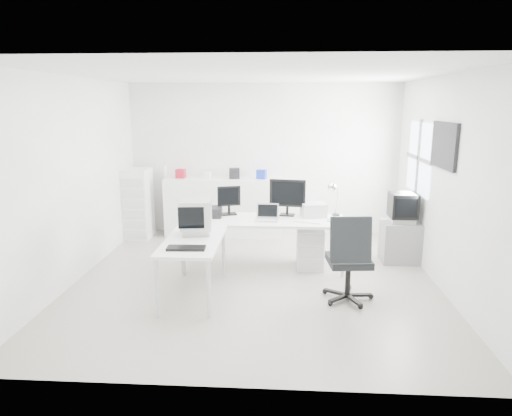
# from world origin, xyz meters

# --- Properties ---
(floor) EXTENTS (5.00, 5.00, 0.01)m
(floor) POSITION_xyz_m (0.00, 0.00, 0.00)
(floor) COLOR beige
(floor) RESTS_ON ground
(ceiling) EXTENTS (5.00, 5.00, 0.01)m
(ceiling) POSITION_xyz_m (0.00, 0.00, 2.80)
(ceiling) COLOR white
(ceiling) RESTS_ON back_wall
(back_wall) EXTENTS (5.00, 0.02, 2.80)m
(back_wall) POSITION_xyz_m (0.00, 2.50, 1.40)
(back_wall) COLOR white
(back_wall) RESTS_ON floor
(left_wall) EXTENTS (0.02, 5.00, 2.80)m
(left_wall) POSITION_xyz_m (-2.50, 0.00, 1.40)
(left_wall) COLOR white
(left_wall) RESTS_ON floor
(right_wall) EXTENTS (0.02, 5.00, 2.80)m
(right_wall) POSITION_xyz_m (2.50, 0.00, 1.40)
(right_wall) COLOR white
(right_wall) RESTS_ON floor
(window) EXTENTS (0.02, 1.20, 1.10)m
(window) POSITION_xyz_m (2.48, 1.20, 1.60)
(window) COLOR white
(window) RESTS_ON right_wall
(wall_picture) EXTENTS (0.04, 0.90, 0.60)m
(wall_picture) POSITION_xyz_m (2.47, 0.10, 1.90)
(wall_picture) COLOR black
(wall_picture) RESTS_ON right_wall
(main_desk) EXTENTS (2.40, 0.80, 0.75)m
(main_desk) POSITION_xyz_m (0.09, 0.56, 0.38)
(main_desk) COLOR white
(main_desk) RESTS_ON floor
(side_desk) EXTENTS (0.70, 1.40, 0.75)m
(side_desk) POSITION_xyz_m (-0.76, -0.54, 0.38)
(side_desk) COLOR white
(side_desk) RESTS_ON floor
(drawer_pedestal) EXTENTS (0.40, 0.50, 0.60)m
(drawer_pedestal) POSITION_xyz_m (0.79, 0.61, 0.30)
(drawer_pedestal) COLOR white
(drawer_pedestal) RESTS_ON floor
(inkjet_printer) EXTENTS (0.43, 0.34, 0.14)m
(inkjet_printer) POSITION_xyz_m (-0.76, 0.66, 0.82)
(inkjet_printer) COLOR black
(inkjet_printer) RESTS_ON main_desk
(lcd_monitor_small) EXTENTS (0.40, 0.30, 0.45)m
(lcd_monitor_small) POSITION_xyz_m (-0.46, 0.81, 0.97)
(lcd_monitor_small) COLOR black
(lcd_monitor_small) RESTS_ON main_desk
(lcd_monitor_large) EXTENTS (0.58, 0.30, 0.57)m
(lcd_monitor_large) POSITION_xyz_m (0.44, 0.81, 1.04)
(lcd_monitor_large) COLOR black
(lcd_monitor_large) RESTS_ON main_desk
(laptop) EXTENTS (0.39, 0.40, 0.25)m
(laptop) POSITION_xyz_m (0.14, 0.46, 0.87)
(laptop) COLOR #B7B7BA
(laptop) RESTS_ON main_desk
(white_keyboard) EXTENTS (0.40, 0.23, 0.02)m
(white_keyboard) POSITION_xyz_m (0.74, 0.41, 0.76)
(white_keyboard) COLOR white
(white_keyboard) RESTS_ON main_desk
(white_mouse) EXTENTS (0.06, 0.06, 0.06)m
(white_mouse) POSITION_xyz_m (1.04, 0.46, 0.78)
(white_mouse) COLOR white
(white_mouse) RESTS_ON main_desk
(laser_printer) EXTENTS (0.41, 0.37, 0.20)m
(laser_printer) POSITION_xyz_m (0.84, 0.78, 0.85)
(laser_printer) COLOR silver
(laser_printer) RESTS_ON main_desk
(desk_lamp) EXTENTS (0.19, 0.19, 0.49)m
(desk_lamp) POSITION_xyz_m (1.19, 0.86, 0.99)
(desk_lamp) COLOR silver
(desk_lamp) RESTS_ON main_desk
(crt_monitor) EXTENTS (0.43, 0.43, 0.45)m
(crt_monitor) POSITION_xyz_m (-0.76, -0.29, 0.97)
(crt_monitor) COLOR #B7B7BA
(crt_monitor) RESTS_ON side_desk
(black_keyboard) EXTENTS (0.46, 0.20, 0.03)m
(black_keyboard) POSITION_xyz_m (-0.76, -0.94, 0.77)
(black_keyboard) COLOR black
(black_keyboard) RESTS_ON side_desk
(office_chair) EXTENTS (0.72, 0.72, 1.15)m
(office_chair) POSITION_xyz_m (1.21, -0.57, 0.57)
(office_chair) COLOR #232628
(office_chair) RESTS_ON floor
(tv_cabinet) EXTENTS (0.58, 0.48, 0.64)m
(tv_cabinet) POSITION_xyz_m (2.22, 0.94, 0.32)
(tv_cabinet) COLOR gray
(tv_cabinet) RESTS_ON floor
(crt_tv) EXTENTS (0.50, 0.48, 0.45)m
(crt_tv) POSITION_xyz_m (2.22, 0.94, 0.86)
(crt_tv) COLOR black
(crt_tv) RESTS_ON tv_cabinet
(sideboard) EXTENTS (2.17, 0.54, 1.08)m
(sideboard) POSITION_xyz_m (-0.73, 2.24, 0.54)
(sideboard) COLOR white
(sideboard) RESTS_ON floor
(clutter_box_a) EXTENTS (0.18, 0.16, 0.16)m
(clutter_box_a) POSITION_xyz_m (-1.53, 2.24, 1.16)
(clutter_box_a) COLOR maroon
(clutter_box_a) RESTS_ON sideboard
(clutter_box_b) EXTENTS (0.14, 0.13, 0.12)m
(clutter_box_b) POSITION_xyz_m (-1.03, 2.24, 1.14)
(clutter_box_b) COLOR white
(clutter_box_b) RESTS_ON sideboard
(clutter_box_c) EXTENTS (0.21, 0.20, 0.19)m
(clutter_box_c) POSITION_xyz_m (-0.53, 2.24, 1.18)
(clutter_box_c) COLOR black
(clutter_box_c) RESTS_ON sideboard
(clutter_box_d) EXTENTS (0.19, 0.18, 0.17)m
(clutter_box_d) POSITION_xyz_m (-0.03, 2.24, 1.17)
(clutter_box_d) COLOR #1830A8
(clutter_box_d) RESTS_ON sideboard
(clutter_bottle) EXTENTS (0.07, 0.07, 0.22)m
(clutter_bottle) POSITION_xyz_m (-1.83, 2.28, 1.19)
(clutter_bottle) COLOR white
(clutter_bottle) RESTS_ON sideboard
(filing_cabinet) EXTENTS (0.45, 0.53, 1.28)m
(filing_cabinet) POSITION_xyz_m (-2.28, 1.99, 0.64)
(filing_cabinet) COLOR white
(filing_cabinet) RESTS_ON floor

